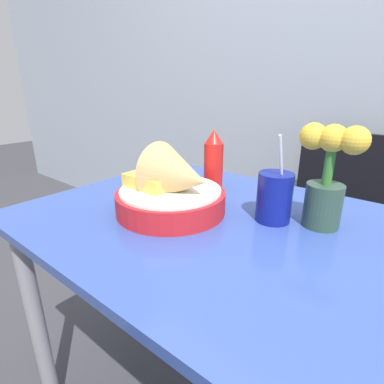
# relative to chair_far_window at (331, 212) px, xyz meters

# --- Properties ---
(wall_window) EXTENTS (7.00, 0.06, 2.60)m
(wall_window) POSITION_rel_chair_far_window_xyz_m (-0.13, 0.26, 0.78)
(wall_window) COLOR #9EA8B7
(wall_window) RESTS_ON ground_plane
(dining_table) EXTENTS (0.98, 0.78, 0.75)m
(dining_table) POSITION_rel_chair_far_window_xyz_m (-0.13, -0.80, 0.11)
(dining_table) COLOR #334C9E
(dining_table) RESTS_ON ground_plane
(chair_far_window) EXTENTS (0.40, 0.40, 0.88)m
(chair_far_window) POSITION_rel_chair_far_window_xyz_m (0.00, 0.00, 0.00)
(chair_far_window) COLOR black
(chair_far_window) RESTS_ON ground_plane
(food_basket) EXTENTS (0.30, 0.30, 0.19)m
(food_basket) POSITION_rel_chair_far_window_xyz_m (-0.21, -0.85, 0.29)
(food_basket) COLOR red
(food_basket) RESTS_ON dining_table
(ketchup_bottle) EXTENTS (0.06, 0.06, 0.20)m
(ketchup_bottle) POSITION_rel_chair_far_window_xyz_m (-0.24, -0.62, 0.32)
(ketchup_bottle) COLOR red
(ketchup_bottle) RESTS_ON dining_table
(drink_cup) EXTENTS (0.09, 0.09, 0.23)m
(drink_cup) POSITION_rel_chair_far_window_xyz_m (0.02, -0.72, 0.29)
(drink_cup) COLOR navy
(drink_cup) RESTS_ON dining_table
(flower_vase) EXTENTS (0.15, 0.09, 0.25)m
(flower_vase) POSITION_rel_chair_far_window_xyz_m (0.13, -0.68, 0.36)
(flower_vase) COLOR #2D4738
(flower_vase) RESTS_ON dining_table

